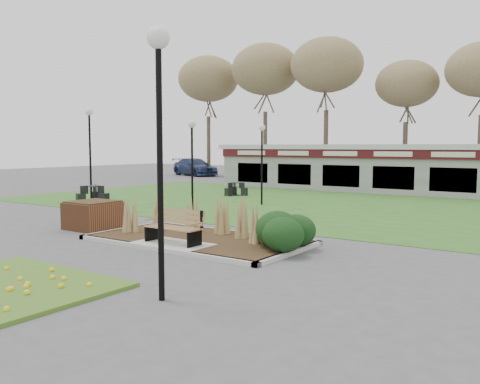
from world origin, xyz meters
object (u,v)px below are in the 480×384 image
Objects in this scene: food_pavilion at (401,168)px; bistro_set_a at (94,198)px; brick_planter at (93,215)px; park_bench at (175,226)px; car_blue at (195,167)px; lamp_post_far_left at (90,133)px; bistro_set_b at (235,191)px; lamp_post_mid_right at (192,146)px; lamp_post_mid_left at (262,146)px; lamp_post_near_right at (159,103)px; car_silver at (276,172)px; car_black at (324,173)px.

bistro_set_a is at bearing -126.69° from food_pavilion.
brick_planter reaches higher than bistro_set_a.
car_blue is at bearing 129.22° from park_bench.
park_bench is 14.67m from lamp_post_far_left.
bistro_set_a reaches higher than bistro_set_b.
lamp_post_mid_right is (-3.68, 5.06, 2.20)m from park_bench.
lamp_post_mid_left is at bearing -39.09° from bistro_set_b.
lamp_post_near_right is at bearing -34.78° from bistro_set_a.
bistro_set_b is at bearing 121.68° from lamp_post_near_right.
lamp_post_near_right reaches higher than lamp_post_mid_right.
park_bench is at bearing 129.46° from lamp_post_near_right.
park_bench is at bearing -70.47° from lamp_post_mid_left.
lamp_post_far_left is 1.32× the size of car_silver.
lamp_post_mid_right is (0.72, 4.31, 2.31)m from brick_planter.
food_pavilion reaches higher than car_silver.
bistro_set_a is at bearing -148.51° from lamp_post_mid_left.
car_blue is at bearing 82.94° from car_black.
bistro_set_b is at bearing 177.81° from car_black.
lamp_post_mid_left is 0.68× the size of car_blue.
lamp_post_mid_right is 23.64m from car_silver.
lamp_post_mid_right reaches higher than bistro_set_a.
brick_planter is 0.27× the size of car_blue.
lamp_post_mid_right is at bearing 80.51° from brick_planter.
car_black is (-8.37, 7.04, -0.84)m from food_pavilion.
lamp_post_mid_right reaches higher than car_black.
park_bench reaches higher than brick_planter.
car_silver is (-9.31, 16.83, -2.17)m from lamp_post_mid_left.
bistro_set_b is (-10.28, 16.65, -3.28)m from lamp_post_near_right.
lamp_post_mid_right is 0.68× the size of car_blue.
bistro_set_a is at bearing -35.86° from lamp_post_far_left.
lamp_post_near_right reaches higher than car_silver.
lamp_post_near_right reaches higher than lamp_post_far_left.
bistro_set_a is at bearing -172.87° from car_silver.
lamp_post_near_right is 34.52m from car_silver.
car_silver reaches higher than brick_planter.
car_black is 13.47m from car_blue.
lamp_post_mid_right is at bearing 127.54° from lamp_post_near_right.
lamp_post_mid_right is (-3.68, -14.66, 1.31)m from food_pavilion.
bistro_set_a is (-10.47, 5.66, -0.28)m from park_bench.
bistro_set_a is 1.21× the size of bistro_set_b.
park_bench is 19.73m from food_pavilion.
bistro_set_a is at bearing 174.89° from lamp_post_mid_right.
park_bench is 1.29× the size of bistro_set_b.
car_blue is (-17.44, 26.00, 0.34)m from brick_planter.
lamp_post_mid_left is (-6.60, 13.67, -0.76)m from lamp_post_near_right.
bistro_set_a is 21.22m from car_silver.
brick_planter is 7.81m from bistro_set_a.
car_blue is at bearing 123.85° from brick_planter.
park_bench is 28.03m from car_black.
lamp_post_near_right reaches higher than bistro_set_b.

